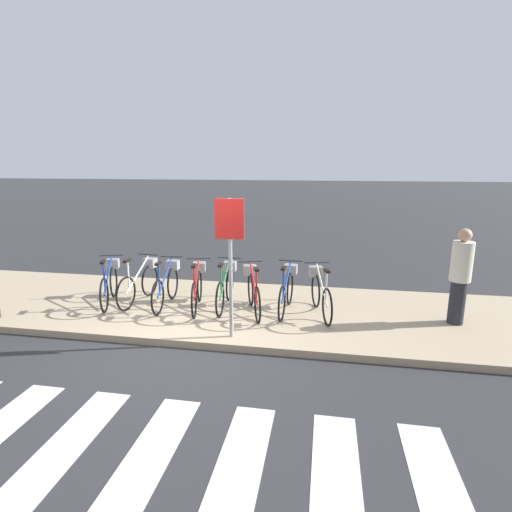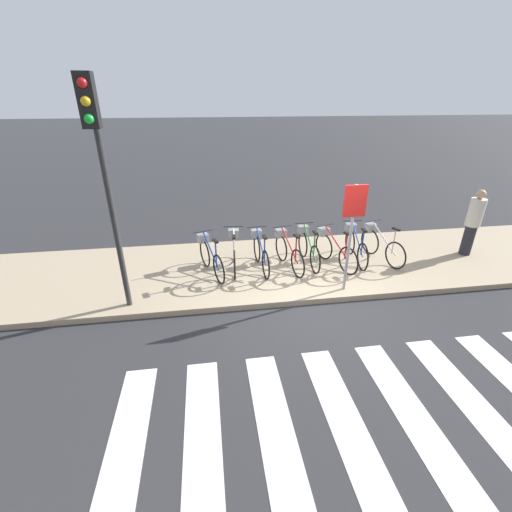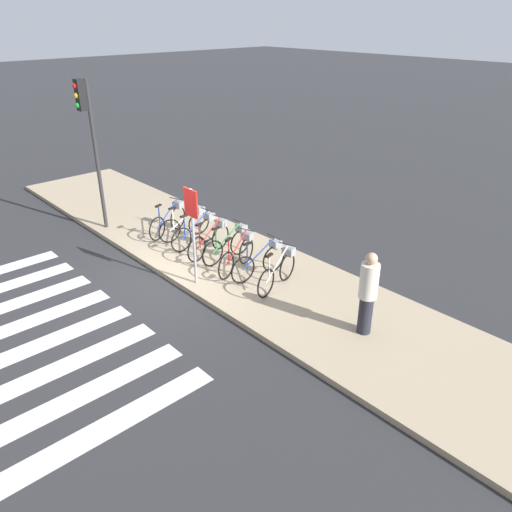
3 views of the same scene
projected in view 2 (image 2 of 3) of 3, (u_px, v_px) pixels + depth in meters
ground_plane at (316, 304)px, 6.77m from camera, size 120.00×120.00×0.00m
sidewalk at (296, 266)px, 8.16m from camera, size 17.58×3.17×0.12m
parked_bicycle_0 at (210, 255)px, 7.55m from camera, size 0.62×1.46×0.94m
parked_bicycle_1 at (234, 250)px, 7.79m from camera, size 0.46×1.53×0.94m
parked_bicycle_2 at (260, 251)px, 7.78m from camera, size 0.46×1.53×0.94m
parked_bicycle_3 at (287, 250)px, 7.82m from camera, size 0.49×1.50×0.94m
parked_bicycle_4 at (308, 246)px, 8.02m from camera, size 0.46×1.53×0.94m
parked_bicycle_5 at (333, 248)px, 7.92m from camera, size 0.62×1.46×0.94m
parked_bicycle_6 at (355, 243)px, 8.15m from camera, size 0.46×1.53×0.94m
parked_bicycle_7 at (380, 243)px, 8.18m from camera, size 0.54×1.49×0.94m
pedestrian at (473, 222)px, 8.25m from camera, size 0.34×0.34×1.64m
traffic_light at (100, 154)px, 5.26m from camera, size 0.24×0.40×3.94m
sign_post at (352, 221)px, 6.43m from camera, size 0.44×0.07×2.18m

